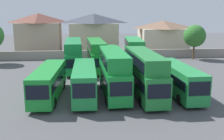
{
  "coord_description": "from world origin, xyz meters",
  "views": [
    {
      "loc": [
        -3.11,
        -29.47,
        9.49
      ],
      "look_at": [
        0.0,
        3.0,
        2.39
      ],
      "focal_mm": 43.44,
      "sensor_mm": 36.0,
      "label": 1
    }
  ],
  "objects_px": {
    "bus_5": "(178,78)",
    "bus_9": "(134,52)",
    "bus_2": "(85,80)",
    "bus_4": "(144,72)",
    "bus_3": "(114,71)",
    "bus_7": "(96,53)",
    "tree_left_of_lot": "(195,36)",
    "bus_8": "(112,57)",
    "house_terrace_centre": "(94,34)",
    "bus_6": "(73,53)",
    "house_terrace_left": "(39,33)",
    "house_terrace_right": "(163,36)",
    "bus_1": "(49,81)"
  },
  "relations": [
    {
      "from": "bus_8",
      "to": "house_terrace_right",
      "type": "relative_size",
      "value": 0.93
    },
    {
      "from": "bus_1",
      "to": "bus_2",
      "type": "height_order",
      "value": "bus_2"
    },
    {
      "from": "bus_9",
      "to": "house_terrace_centre",
      "type": "distance_m",
      "value": 18.32
    },
    {
      "from": "bus_3",
      "to": "bus_5",
      "type": "height_order",
      "value": "bus_3"
    },
    {
      "from": "house_terrace_centre",
      "to": "house_terrace_right",
      "type": "relative_size",
      "value": 1.01
    },
    {
      "from": "house_terrace_centre",
      "to": "tree_left_of_lot",
      "type": "height_order",
      "value": "house_terrace_centre"
    },
    {
      "from": "bus_2",
      "to": "house_terrace_centre",
      "type": "xyz_separation_m",
      "value": [
        2.0,
        31.87,
        2.57
      ]
    },
    {
      "from": "bus_5",
      "to": "bus_9",
      "type": "distance_m",
      "value": 15.09
    },
    {
      "from": "bus_9",
      "to": "house_terrace_right",
      "type": "bearing_deg",
      "value": 155.34
    },
    {
      "from": "bus_1",
      "to": "bus_5",
      "type": "relative_size",
      "value": 1.0
    },
    {
      "from": "house_terrace_right",
      "to": "bus_2",
      "type": "bearing_deg",
      "value": -119.06
    },
    {
      "from": "bus_2",
      "to": "bus_9",
      "type": "distance_m",
      "value": 16.83
    },
    {
      "from": "house_terrace_left",
      "to": "bus_4",
      "type": "bearing_deg",
      "value": -63.01
    },
    {
      "from": "bus_3",
      "to": "house_terrace_right",
      "type": "bearing_deg",
      "value": 153.74
    },
    {
      "from": "bus_7",
      "to": "tree_left_of_lot",
      "type": "height_order",
      "value": "tree_left_of_lot"
    },
    {
      "from": "bus_2",
      "to": "tree_left_of_lot",
      "type": "relative_size",
      "value": 1.58
    },
    {
      "from": "bus_7",
      "to": "tree_left_of_lot",
      "type": "xyz_separation_m",
      "value": [
        19.9,
        7.77,
        1.97
      ]
    },
    {
      "from": "bus_3",
      "to": "bus_7",
      "type": "bearing_deg",
      "value": -175.85
    },
    {
      "from": "bus_2",
      "to": "bus_3",
      "type": "bearing_deg",
      "value": 98.93
    },
    {
      "from": "bus_2",
      "to": "tree_left_of_lot",
      "type": "bearing_deg",
      "value": 136.54
    },
    {
      "from": "bus_6",
      "to": "bus_7",
      "type": "distance_m",
      "value": 3.73
    },
    {
      "from": "bus_5",
      "to": "bus_9",
      "type": "xyz_separation_m",
      "value": [
        -2.6,
        14.84,
        0.87
      ]
    },
    {
      "from": "bus_9",
      "to": "house_terrace_left",
      "type": "distance_m",
      "value": 26.31
    },
    {
      "from": "bus_2",
      "to": "bus_5",
      "type": "bearing_deg",
      "value": 89.57
    },
    {
      "from": "bus_4",
      "to": "bus_8",
      "type": "bearing_deg",
      "value": -173.05
    },
    {
      "from": "bus_2",
      "to": "tree_left_of_lot",
      "type": "height_order",
      "value": "tree_left_of_lot"
    },
    {
      "from": "bus_3",
      "to": "tree_left_of_lot",
      "type": "bearing_deg",
      "value": 138.79
    },
    {
      "from": "bus_1",
      "to": "house_terrace_right",
      "type": "relative_size",
      "value": 1.0
    },
    {
      "from": "bus_1",
      "to": "bus_7",
      "type": "xyz_separation_m",
      "value": [
        5.85,
        14.8,
        0.77
      ]
    },
    {
      "from": "house_terrace_left",
      "to": "house_terrace_centre",
      "type": "distance_m",
      "value": 12.39
    },
    {
      "from": "bus_4",
      "to": "tree_left_of_lot",
      "type": "height_order",
      "value": "tree_left_of_lot"
    },
    {
      "from": "bus_4",
      "to": "bus_6",
      "type": "relative_size",
      "value": 0.98
    },
    {
      "from": "bus_8",
      "to": "house_terrace_centre",
      "type": "bearing_deg",
      "value": -175.13
    },
    {
      "from": "house_terrace_left",
      "to": "house_terrace_centre",
      "type": "height_order",
      "value": "house_terrace_left"
    },
    {
      "from": "bus_1",
      "to": "house_terrace_centre",
      "type": "distance_m",
      "value": 32.37
    },
    {
      "from": "house_terrace_left",
      "to": "tree_left_of_lot",
      "type": "relative_size",
      "value": 1.47
    },
    {
      "from": "bus_6",
      "to": "bus_8",
      "type": "relative_size",
      "value": 1.17
    },
    {
      "from": "bus_1",
      "to": "bus_5",
      "type": "height_order",
      "value": "bus_5"
    },
    {
      "from": "bus_3",
      "to": "bus_4",
      "type": "distance_m",
      "value": 3.48
    },
    {
      "from": "bus_9",
      "to": "house_terrace_right",
      "type": "distance_m",
      "value": 20.64
    },
    {
      "from": "bus_1",
      "to": "tree_left_of_lot",
      "type": "relative_size",
      "value": 1.6
    },
    {
      "from": "bus_3",
      "to": "bus_4",
      "type": "height_order",
      "value": "bus_3"
    },
    {
      "from": "bus_9",
      "to": "house_terrace_left",
      "type": "bearing_deg",
      "value": -130.87
    },
    {
      "from": "bus_1",
      "to": "house_terrace_left",
      "type": "height_order",
      "value": "house_terrace_left"
    },
    {
      "from": "bus_6",
      "to": "bus_2",
      "type": "bearing_deg",
      "value": 5.11
    },
    {
      "from": "house_terrace_centre",
      "to": "bus_8",
      "type": "bearing_deg",
      "value": -81.36
    },
    {
      "from": "bus_2",
      "to": "bus_4",
      "type": "relative_size",
      "value": 0.92
    },
    {
      "from": "bus_2",
      "to": "bus_8",
      "type": "bearing_deg",
      "value": 163.17
    },
    {
      "from": "bus_4",
      "to": "bus_2",
      "type": "bearing_deg",
      "value": -92.18
    },
    {
      "from": "house_terrace_left",
      "to": "house_terrace_centre",
      "type": "bearing_deg",
      "value": -6.95
    }
  ]
}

